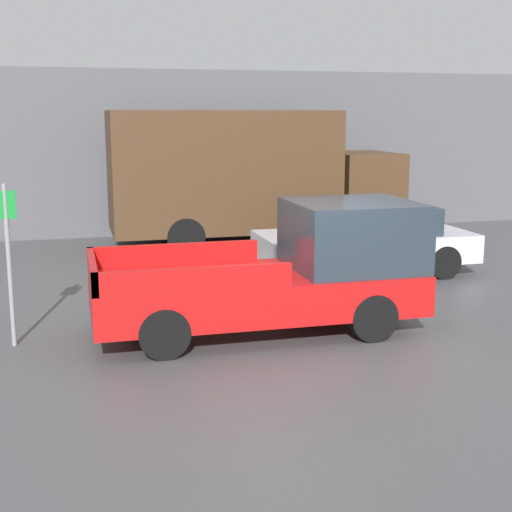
{
  "coord_description": "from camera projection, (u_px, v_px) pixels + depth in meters",
  "views": [
    {
      "loc": [
        -3.25,
        -9.92,
        3.33
      ],
      "look_at": [
        -0.26,
        1.48,
        1.0
      ],
      "focal_mm": 50.0,
      "sensor_mm": 36.0,
      "label": 1
    }
  ],
  "objects": [
    {
      "name": "pickup_truck",
      "position": [
        288.0,
        272.0,
        11.14
      ],
      "size": [
        5.05,
        2.04,
        2.0
      ],
      "color": "red",
      "rests_on": "ground"
    },
    {
      "name": "delivery_truck",
      "position": [
        245.0,
        174.0,
        18.37
      ],
      "size": [
        7.49,
        2.53,
        3.45
      ],
      "color": "#4C331E",
      "rests_on": "ground"
    },
    {
      "name": "car",
      "position": [
        366.0,
        239.0,
        15.17
      ],
      "size": [
        4.51,
        2.0,
        1.46
      ],
      "color": "silver",
      "rests_on": "ground"
    },
    {
      "name": "parking_sign",
      "position": [
        9.0,
        256.0,
        10.23
      ],
      "size": [
        0.3,
        0.07,
        2.39
      ],
      "color": "gray",
      "rests_on": "ground"
    },
    {
      "name": "ground_plane",
      "position": [
        297.0,
        338.0,
        10.86
      ],
      "size": [
        60.0,
        60.0,
        0.0
      ],
      "primitive_type": "plane",
      "color": "#4C4C4F"
    },
    {
      "name": "building_wall",
      "position": [
        187.0,
        153.0,
        20.06
      ],
      "size": [
        28.0,
        0.15,
        4.58
      ],
      "color": "#56565B",
      "rests_on": "ground"
    }
  ]
}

